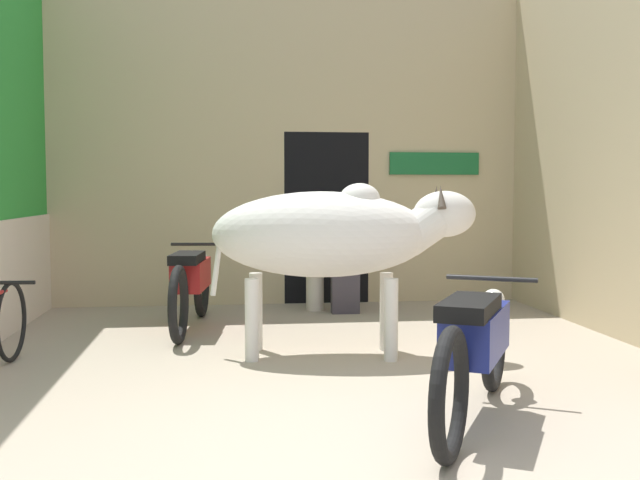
{
  "coord_description": "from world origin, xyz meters",
  "views": [
    {
      "loc": [
        -0.74,
        -3.61,
        1.34
      ],
      "look_at": [
        0.01,
        2.31,
        0.94
      ],
      "focal_mm": 42.0,
      "sensor_mm": 36.0,
      "label": 1
    }
  ],
  "objects_px": {
    "motorcycle_near": "(475,344)",
    "plastic_stool": "(315,289)",
    "shopkeeper_seated": "(344,257)",
    "cow": "(333,235)",
    "motorcycle_far": "(191,282)"
  },
  "relations": [
    {
      "from": "motorcycle_far",
      "to": "shopkeeper_seated",
      "type": "distance_m",
      "value": 1.83
    },
    {
      "from": "cow",
      "to": "motorcycle_far",
      "type": "distance_m",
      "value": 1.84
    },
    {
      "from": "shopkeeper_seated",
      "to": "motorcycle_far",
      "type": "bearing_deg",
      "value": -152.49
    },
    {
      "from": "motorcycle_far",
      "to": "plastic_stool",
      "type": "xyz_separation_m",
      "value": [
        1.32,
        0.97,
        -0.23
      ]
    },
    {
      "from": "motorcycle_near",
      "to": "motorcycle_far",
      "type": "distance_m",
      "value": 3.59
    },
    {
      "from": "cow",
      "to": "motorcycle_far",
      "type": "bearing_deg",
      "value": 132.41
    },
    {
      "from": "shopkeeper_seated",
      "to": "plastic_stool",
      "type": "xyz_separation_m",
      "value": [
        -0.3,
        0.13,
        -0.37
      ]
    },
    {
      "from": "shopkeeper_seated",
      "to": "plastic_stool",
      "type": "relative_size",
      "value": 2.64
    },
    {
      "from": "motorcycle_near",
      "to": "plastic_stool",
      "type": "distance_m",
      "value": 4.14
    },
    {
      "from": "shopkeeper_seated",
      "to": "plastic_stool",
      "type": "bearing_deg",
      "value": 156.91
    },
    {
      "from": "shopkeeper_seated",
      "to": "motorcycle_near",
      "type": "bearing_deg",
      "value": -87.95
    },
    {
      "from": "cow",
      "to": "motorcycle_far",
      "type": "xyz_separation_m",
      "value": [
        -1.19,
        1.3,
        -0.52
      ]
    },
    {
      "from": "cow",
      "to": "shopkeeper_seated",
      "type": "relative_size",
      "value": 1.88
    },
    {
      "from": "motorcycle_far",
      "to": "plastic_stool",
      "type": "bearing_deg",
      "value": 36.46
    },
    {
      "from": "motorcycle_near",
      "to": "plastic_stool",
      "type": "relative_size",
      "value": 4.31
    }
  ]
}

